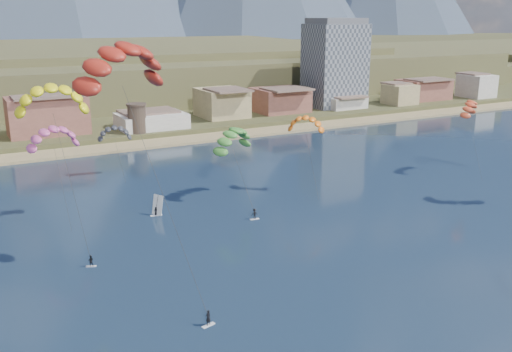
# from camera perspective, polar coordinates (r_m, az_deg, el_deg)

# --- Properties ---
(ground) EXTENTS (2400.00, 2400.00, 0.00)m
(ground) POSITION_cam_1_polar(r_m,az_deg,el_deg) (73.55, 12.29, -13.61)
(ground) COLOR black
(ground) RESTS_ON ground
(beach) EXTENTS (2200.00, 12.00, 0.90)m
(beach) POSITION_cam_1_polar(r_m,az_deg,el_deg) (163.53, -12.44, 2.95)
(beach) COLOR tan
(beach) RESTS_ON ground
(foothills) EXTENTS (940.00, 210.00, 18.00)m
(foothills) POSITION_cam_1_polar(r_m,az_deg,el_deg) (288.96, -15.41, 10.01)
(foothills) COLOR brown
(foothills) RESTS_ON ground
(apartment_tower) EXTENTS (20.00, 16.00, 32.00)m
(apartment_tower) POSITION_cam_1_polar(r_m,az_deg,el_deg) (218.17, 7.82, 11.01)
(apartment_tower) COLOR gray
(apartment_tower) RESTS_ON ground
(watchtower) EXTENTS (5.82, 5.82, 8.60)m
(watchtower) POSITION_cam_1_polar(r_m,az_deg,el_deg) (171.24, -11.71, 5.65)
(watchtower) COLOR #47382D
(watchtower) RESTS_ON ground
(kitesurfer_red) EXTENTS (15.00, 22.46, 34.99)m
(kitesurfer_red) POSITION_cam_1_polar(r_m,az_deg,el_deg) (75.17, -13.25, 11.26)
(kitesurfer_red) COLOR silver
(kitesurfer_red) RESTS_ON ground
(kitesurfer_yellow) EXTENTS (11.71, 15.52, 27.31)m
(kitesurfer_yellow) POSITION_cam_1_polar(r_m,az_deg,el_deg) (93.70, -19.62, 7.57)
(kitesurfer_yellow) COLOR silver
(kitesurfer_yellow) RESTS_ON ground
(kitesurfer_green) EXTENTS (11.56, 19.21, 18.02)m
(kitesurfer_green) POSITION_cam_1_polar(r_m,az_deg,el_deg) (113.39, -2.29, 3.96)
(kitesurfer_green) COLOR silver
(kitesurfer_green) RESTS_ON ground
(distant_kite_pink) EXTENTS (10.17, 6.89, 18.76)m
(distant_kite_pink) POSITION_cam_1_polar(r_m,az_deg,el_deg) (105.66, -19.48, 3.97)
(distant_kite_pink) COLOR #262626
(distant_kite_pink) RESTS_ON ground
(distant_kite_dark) EXTENTS (8.21, 6.07, 13.62)m
(distant_kite_dark) POSITION_cam_1_polar(r_m,az_deg,el_deg) (132.90, -13.86, 4.39)
(distant_kite_dark) COLOR #262626
(distant_kite_dark) RESTS_ON ground
(distant_kite_orange) EXTENTS (7.68, 7.89, 17.37)m
(distant_kite_orange) POSITION_cam_1_polar(r_m,az_deg,el_deg) (117.79, 4.97, 5.45)
(distant_kite_orange) COLOR #262626
(distant_kite_orange) RESTS_ON ground
(distant_kite_red) EXTENTS (8.66, 7.51, 18.41)m
(distant_kite_red) POSITION_cam_1_polar(r_m,az_deg,el_deg) (139.22, 20.35, 6.57)
(distant_kite_red) COLOR #262626
(distant_kite_red) RESTS_ON ground
(windsurfer) EXTENTS (2.20, 2.40, 3.80)m
(windsurfer) POSITION_cam_1_polar(r_m,az_deg,el_deg) (106.77, -9.82, -3.25)
(windsurfer) COLOR silver
(windsurfer) RESTS_ON ground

